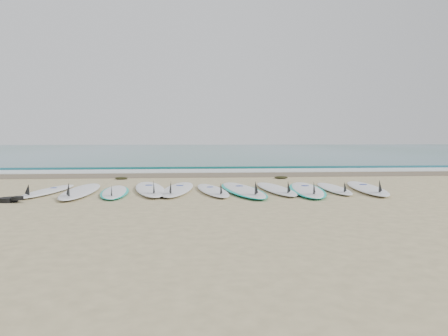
{
  "coord_description": "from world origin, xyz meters",
  "views": [
    {
      "loc": [
        -0.5,
        -9.28,
        1.15
      ],
      "look_at": [
        0.39,
        1.47,
        0.4
      ],
      "focal_mm": 35.0,
      "sensor_mm": 36.0,
      "label": 1
    }
  ],
  "objects": [
    {
      "name": "surfboard_4",
      "position": [
        -0.72,
        0.03,
        0.06
      ],
      "size": [
        0.9,
        2.81,
        0.35
      ],
      "rotation": [
        0.0,
        0.0,
        -0.12
      ],
      "color": "white",
      "rests_on": "ground"
    },
    {
      "name": "wave_crest",
      "position": [
        0.0,
        7.0,
        0.05
      ],
      "size": [
        120.0,
        1.0,
        0.1
      ],
      "primitive_type": "cube",
      "color": "#1A6167",
      "rests_on": "ground"
    },
    {
      "name": "surfboard_6",
      "position": [
        0.65,
        -0.19,
        0.06
      ],
      "size": [
        1.04,
        2.99,
        0.37
      ],
      "rotation": [
        0.0,
        0.0,
        0.12
      ],
      "color": "white",
      "rests_on": "ground"
    },
    {
      "name": "surfboard_10",
      "position": [
        3.39,
        -0.14,
        0.06
      ],
      "size": [
        1.03,
        2.9,
        0.36
      ],
      "rotation": [
        0.0,
        0.0,
        -0.16
      ],
      "color": "white",
      "rests_on": "ground"
    },
    {
      "name": "surfboard_2",
      "position": [
        -2.0,
        -0.22,
        0.04
      ],
      "size": [
        0.77,
        2.36,
        0.29
      ],
      "rotation": [
        0.0,
        0.0,
        0.09
      ],
      "color": "white",
      "rests_on": "ground"
    },
    {
      "name": "seaweed_near",
      "position": [
        -2.33,
        2.91,
        0.03
      ],
      "size": [
        0.36,
        0.28,
        0.07
      ],
      "primitive_type": "ellipsoid",
      "color": "black",
      "rests_on": "ground"
    },
    {
      "name": "surfboard_3",
      "position": [
        -1.31,
        0.1,
        0.06
      ],
      "size": [
        1.04,
        2.96,
        0.37
      ],
      "rotation": [
        0.0,
        0.0,
        0.15
      ],
      "color": "white",
      "rests_on": "ground"
    },
    {
      "name": "surfboard_0",
      "position": [
        -3.41,
        -0.02,
        0.05
      ],
      "size": [
        0.81,
        2.38,
        0.3
      ],
      "rotation": [
        0.0,
        0.0,
        -0.14
      ],
      "color": "white",
      "rests_on": "ground"
    },
    {
      "name": "surfboard_7",
      "position": [
        1.4,
        -0.07,
        0.06
      ],
      "size": [
        0.72,
        2.61,
        0.33
      ],
      "rotation": [
        0.0,
        0.0,
        0.07
      ],
      "color": "white",
      "rests_on": "ground"
    },
    {
      "name": "surfboard_5",
      "position": [
        0.02,
        -0.18,
        0.05
      ],
      "size": [
        0.83,
        2.49,
        0.31
      ],
      "rotation": [
        0.0,
        0.0,
        0.13
      ],
      "color": "white",
      "rests_on": "ground"
    },
    {
      "name": "seaweed_far",
      "position": [
        2.11,
        2.75,
        0.04
      ],
      "size": [
        0.38,
        0.3,
        0.07
      ],
      "primitive_type": "ellipsoid",
      "color": "black",
      "rests_on": "ground"
    },
    {
      "name": "wet_sand_band",
      "position": [
        0.0,
        4.1,
        0.01
      ],
      "size": [
        120.0,
        1.8,
        0.01
      ],
      "primitive_type": "cube",
      "color": "brown",
      "rests_on": "ground"
    },
    {
      "name": "leash_coil",
      "position": [
        -3.67,
        -1.25,
        0.05
      ],
      "size": [
        0.46,
        0.36,
        0.11
      ],
      "color": "black",
      "rests_on": "ground"
    },
    {
      "name": "ground",
      "position": [
        0.0,
        0.0,
        0.0
      ],
      "size": [
        120.0,
        120.0,
        0.0
      ],
      "primitive_type": "plane",
      "color": "tan"
    },
    {
      "name": "surfboard_9",
      "position": [
        2.68,
        -0.07,
        0.05
      ],
      "size": [
        0.63,
        2.33,
        0.29
      ],
      "rotation": [
        0.0,
        0.0,
        -0.07
      ],
      "color": "white",
      "rests_on": "ground"
    },
    {
      "name": "foam_band",
      "position": [
        0.0,
        5.5,
        0.02
      ],
      "size": [
        120.0,
        1.4,
        0.04
      ],
      "primitive_type": "cube",
      "color": "silver",
      "rests_on": "ground"
    },
    {
      "name": "surfboard_1",
      "position": [
        -2.71,
        -0.16,
        0.06
      ],
      "size": [
        0.65,
        2.86,
        0.36
      ],
      "rotation": [
        0.0,
        0.0,
        0.02
      ],
      "color": "white",
      "rests_on": "ground"
    },
    {
      "name": "surfboard_8",
      "position": [
        2.02,
        -0.24,
        0.05
      ],
      "size": [
        1.08,
        2.94,
        0.36
      ],
      "rotation": [
        0.0,
        0.0,
        -0.14
      ],
      "color": "white",
      "rests_on": "ground"
    },
    {
      "name": "ocean",
      "position": [
        0.0,
        32.5,
        0.01
      ],
      "size": [
        120.0,
        55.0,
        0.03
      ],
      "primitive_type": "cube",
      "color": "#1A6167",
      "rests_on": "ground"
    }
  ]
}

